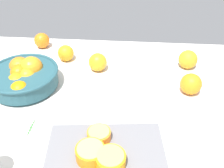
% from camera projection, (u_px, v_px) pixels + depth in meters
% --- Properties ---
extents(ground_plane, '(1.43, 0.90, 0.03)m').
position_uv_depth(ground_plane, '(102.00, 102.00, 0.92)').
color(ground_plane, silver).
extents(fruit_bowl, '(0.26, 0.26, 0.11)m').
position_uv_depth(fruit_bowl, '(24.00, 77.00, 0.95)').
color(fruit_bowl, '#234C56').
rests_on(fruit_bowl, ground_plane).
extents(cutting_board, '(0.35, 0.22, 0.02)m').
position_uv_depth(cutting_board, '(106.00, 150.00, 0.72)').
color(cutting_board, slate).
rests_on(cutting_board, ground_plane).
extents(orange_half_0, '(0.07, 0.07, 0.03)m').
position_uv_depth(orange_half_0, '(99.00, 135.00, 0.73)').
color(orange_half_0, orange).
rests_on(orange_half_0, cutting_board).
extents(orange_half_1, '(0.08, 0.08, 0.04)m').
position_uv_depth(orange_half_1, '(111.00, 160.00, 0.66)').
color(orange_half_1, orange).
rests_on(orange_half_1, cutting_board).
extents(orange_half_2, '(0.08, 0.08, 0.04)m').
position_uv_depth(orange_half_2, '(91.00, 153.00, 0.68)').
color(orange_half_2, orange).
rests_on(orange_half_2, cutting_board).
extents(loose_orange_0, '(0.08, 0.08, 0.08)m').
position_uv_depth(loose_orange_0, '(188.00, 59.00, 1.06)').
color(loose_orange_0, orange).
rests_on(loose_orange_0, ground_plane).
extents(loose_orange_1, '(0.07, 0.07, 0.07)m').
position_uv_depth(loose_orange_1, '(66.00, 53.00, 1.11)').
color(loose_orange_1, orange).
rests_on(loose_orange_1, ground_plane).
extents(loose_orange_2, '(0.08, 0.08, 0.08)m').
position_uv_depth(loose_orange_2, '(98.00, 62.00, 1.04)').
color(loose_orange_2, orange).
rests_on(loose_orange_2, ground_plane).
extents(loose_orange_3, '(0.07, 0.07, 0.07)m').
position_uv_depth(loose_orange_3, '(42.00, 41.00, 1.20)').
color(loose_orange_3, orange).
rests_on(loose_orange_3, ground_plane).
extents(loose_orange_4, '(0.08, 0.08, 0.08)m').
position_uv_depth(loose_orange_4, '(191.00, 84.00, 0.92)').
color(loose_orange_4, orange).
rests_on(loose_orange_4, ground_plane).
extents(spoon, '(0.15, 0.09, 0.01)m').
position_uv_depth(spoon, '(92.00, 51.00, 1.18)').
color(spoon, silver).
rests_on(spoon, ground_plane).
extents(herb_sprig_0, '(0.01, 0.07, 0.01)m').
position_uv_depth(herb_sprig_0, '(31.00, 127.00, 0.80)').
color(herb_sprig_0, '#3F803C').
rests_on(herb_sprig_0, ground_plane).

